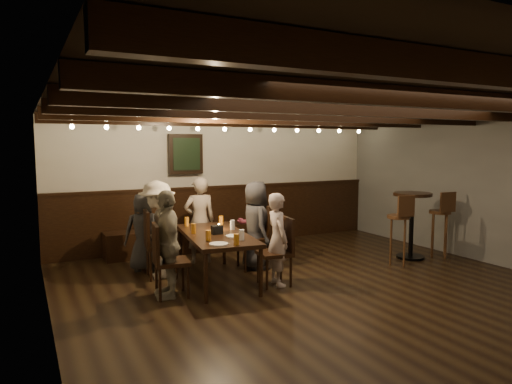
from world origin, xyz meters
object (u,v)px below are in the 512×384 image
person_bench_centre (200,220)px  bar_stool_left (398,239)px  chair_left_near (160,257)px  bar_stool_right (439,233)px  person_left_near (158,229)px  person_left_far (167,244)px  chair_right_near (254,249)px  chair_right_far (276,264)px  person_bench_right (255,223)px  high_top_table (412,215)px  person_bench_left (144,231)px  person_right_far (278,239)px  dining_table (216,237)px  person_right_near (256,225)px  chair_left_far (170,274)px

person_bench_centre → bar_stool_left: size_ratio=1.23×
chair_left_near → bar_stool_right: 4.69m
person_left_near → person_left_far: (-0.12, -0.89, -0.02)m
bar_stool_left → chair_right_near: bearing=162.4°
chair_right_far → person_bench_right: (0.36, 1.31, 0.34)m
person_bench_centre → bar_stool_left: person_bench_centre is taller
high_top_table → person_bench_left: bearing=162.4°
person_bench_right → high_top_table: size_ratio=1.12×
chair_left_near → person_left_far: 0.98m
bar_stool_right → person_right_far: bearing=-172.5°
dining_table → chair_right_far: bearing=-32.0°
chair_left_near → person_bench_left: person_bench_left is taller
person_bench_centre → person_right_near: size_ratio=1.03×
chair_left_far → high_top_table: high_top_table is taller
person_bench_left → person_bench_right: 1.80m
person_right_near → person_left_far: bearing=121.0°
chair_left_near → person_left_near: size_ratio=0.70×
chair_right_near → chair_left_near: bearing=90.0°
person_right_near → high_top_table: (2.62, -0.66, 0.05)m
person_right_near → bar_stool_right: bearing=-97.0°
chair_right_far → bar_stool_left: bearing=-81.9°
person_bench_centre → person_right_far: 1.68m
person_right_near → chair_left_near: bearing=90.0°
chair_left_near → person_right_far: person_right_far is taller
chair_right_near → person_right_far: person_right_far is taller
person_bench_centre → high_top_table: 3.55m
dining_table → chair_left_far: 0.91m
bar_stool_right → chair_left_far: bearing=-175.3°
chair_left_far → person_left_near: bearing=-178.1°
person_right_far → high_top_table: 2.75m
high_top_table → bar_stool_left: bearing=-157.6°
person_bench_right → person_right_far: size_ratio=0.98×
person_right_near → person_bench_right: bearing=-18.4°
chair_right_near → person_right_near: person_right_near is taller
chair_right_near → bar_stool_right: bearing=-97.0°
person_bench_centre → person_right_far: (0.54, -1.59, -0.06)m
chair_right_near → person_right_near: 0.38m
person_right_near → person_right_far: size_ratio=1.07×
person_bench_centre → person_left_far: bearing=63.4°
chair_left_far → bar_stool_left: size_ratio=0.83×
dining_table → person_right_far: 0.87m
person_bench_centre → person_right_far: person_bench_centre is taller
chair_left_near → person_right_near: person_right_near is taller
person_bench_right → person_left_far: 2.13m
person_left_far → person_right_near: 1.75m
dining_table → person_left_far: bearing=-149.0°
chair_left_far → person_bench_right: (1.79, 1.12, 0.34)m
person_right_far → person_left_far: bearing=90.0°
dining_table → person_bench_right: size_ratio=1.53×
dining_table → chair_left_near: size_ratio=1.94×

